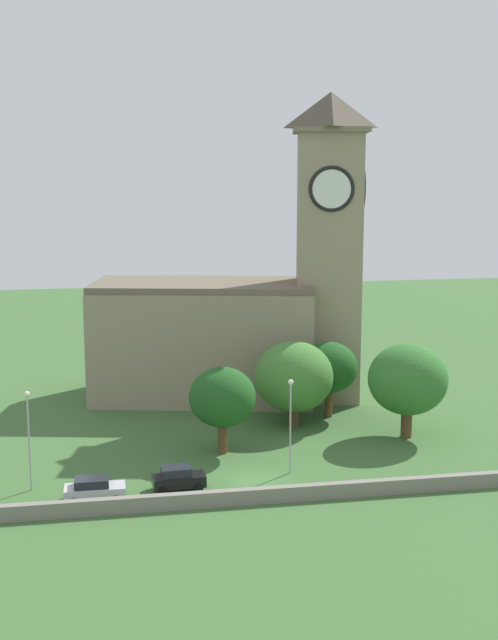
# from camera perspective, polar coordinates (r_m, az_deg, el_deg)

# --- Properties ---
(ground_plane) EXTENTS (200.00, 200.00, 0.00)m
(ground_plane) POSITION_cam_1_polar(r_m,az_deg,el_deg) (82.20, -1.49, -7.12)
(ground_plane) COLOR #3D6633
(church) EXTENTS (30.10, 16.32, 32.15)m
(church) POSITION_cam_1_polar(r_m,az_deg,el_deg) (90.36, -0.58, 0.52)
(church) COLOR gray
(church) RESTS_ON ground
(quay_barrier) EXTENTS (47.52, 0.70, 1.17)m
(quay_barrier) POSITION_cam_1_polar(r_m,az_deg,el_deg) (63.93, 1.26, -11.71)
(quay_barrier) COLOR gray
(quay_barrier) RESTS_ON ground
(car_silver) EXTENTS (4.52, 2.28, 1.75)m
(car_silver) POSITION_cam_1_polar(r_m,az_deg,el_deg) (65.24, -10.40, -11.14)
(car_silver) COLOR silver
(car_silver) RESTS_ON ground
(car_black) EXTENTS (4.11, 2.29, 1.87)m
(car_black) POSITION_cam_1_polar(r_m,az_deg,el_deg) (66.33, -4.79, -10.59)
(car_black) COLOR black
(car_black) RESTS_ON ground
(streetlamp_west_end) EXTENTS (0.44, 0.44, 7.88)m
(streetlamp_west_end) POSITION_cam_1_polar(r_m,az_deg,el_deg) (66.82, -14.65, -6.90)
(streetlamp_west_end) COLOR #9EA0A5
(streetlamp_west_end) RESTS_ON ground
(streetlamp_west_mid) EXTENTS (0.44, 0.44, 7.86)m
(streetlamp_west_mid) POSITION_cam_1_polar(r_m,az_deg,el_deg) (68.32, 2.81, -6.21)
(streetlamp_west_mid) COLOR #9EA0A5
(streetlamp_west_mid) RESTS_ON ground
(tree_riverside_west) EXTENTS (7.58, 7.58, 8.27)m
(tree_riverside_west) POSITION_cam_1_polar(r_m,az_deg,el_deg) (80.94, 3.02, -3.84)
(tree_riverside_west) COLOR brown
(tree_riverside_west) RESTS_ON ground
(tree_riverside_east) EXTENTS (7.28, 7.28, 8.79)m
(tree_riverside_east) POSITION_cam_1_polar(r_m,az_deg,el_deg) (78.60, 10.66, -3.96)
(tree_riverside_east) COLOR brown
(tree_riverside_east) RESTS_ON ground
(tree_churchyard) EXTENTS (5.77, 5.77, 7.63)m
(tree_churchyard) POSITION_cam_1_polar(r_m,az_deg,el_deg) (73.14, -1.82, -5.23)
(tree_churchyard) COLOR brown
(tree_churchyard) RESTS_ON ground
(tree_by_tower) EXTENTS (5.63, 5.63, 7.59)m
(tree_by_tower) POSITION_cam_1_polar(r_m,az_deg,el_deg) (84.13, 5.42, -3.21)
(tree_by_tower) COLOR brown
(tree_by_tower) RESTS_ON ground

